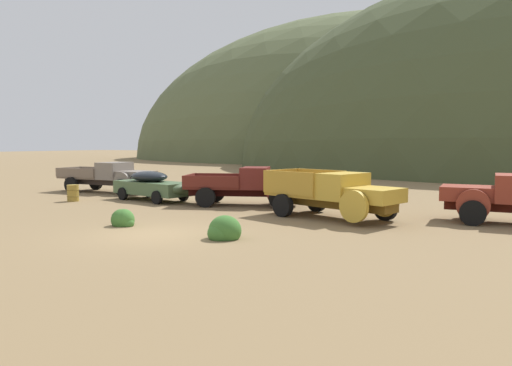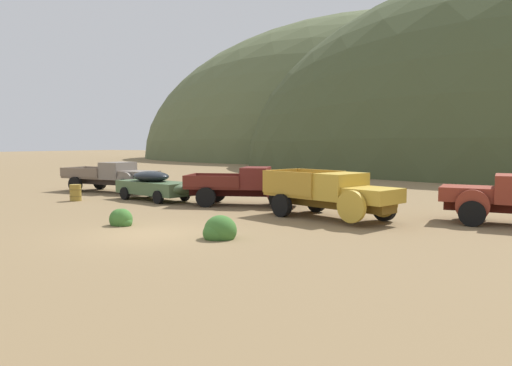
# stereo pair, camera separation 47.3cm
# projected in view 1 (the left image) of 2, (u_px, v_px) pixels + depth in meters

# --- Properties ---
(ground_plane) EXTENTS (300.00, 300.00, 0.00)m
(ground_plane) POSITION_uv_depth(u_px,v_px,m) (154.00, 234.00, 16.55)
(ground_plane) COLOR olive
(hill_far_left) EXTENTS (91.50, 56.44, 52.23)m
(hill_far_left) POSITION_uv_depth(u_px,v_px,m) (353.00, 160.00, 91.18)
(hill_far_left) COLOR #56603D
(hill_far_left) RESTS_ON ground
(truck_primer_gray) EXTENTS (6.63, 2.48, 1.89)m
(truck_primer_gray) POSITION_uv_depth(u_px,v_px,m) (114.00, 177.00, 30.39)
(truck_primer_gray) COLOR #3D322D
(truck_primer_gray) RESTS_ON ground
(car_weathered_green) EXTENTS (5.19, 2.75, 1.57)m
(car_weathered_green) POSITION_uv_depth(u_px,v_px,m) (154.00, 185.00, 26.16)
(car_weathered_green) COLOR #47603D
(car_weathered_green) RESTS_ON ground
(truck_oxblood) EXTENTS (6.12, 3.88, 1.89)m
(truck_oxblood) POSITION_uv_depth(u_px,v_px,m) (254.00, 185.00, 24.19)
(truck_oxblood) COLOR black
(truck_oxblood) RESTS_ON ground
(truck_faded_yellow) EXTENTS (6.09, 3.87, 1.91)m
(truck_faded_yellow) POSITION_uv_depth(u_px,v_px,m) (340.00, 194.00, 19.73)
(truck_faded_yellow) COLOR brown
(truck_faded_yellow) RESTS_ON ground
(oil_drum_foreground) EXTENTS (0.64, 0.64, 0.87)m
(oil_drum_foreground) POSITION_uv_depth(u_px,v_px,m) (73.00, 193.00, 25.93)
(oil_drum_foreground) COLOR olive
(oil_drum_foreground) RESTS_ON ground
(bush_near_barrel) EXTENTS (1.09, 1.05, 0.98)m
(bush_near_barrel) POSITION_uv_depth(u_px,v_px,m) (224.00, 231.00, 15.78)
(bush_near_barrel) COLOR #3D702D
(bush_near_barrel) RESTS_ON ground
(bush_between_trucks) EXTENTS (0.94, 0.76, 0.82)m
(bush_between_trucks) POSITION_uv_depth(u_px,v_px,m) (123.00, 220.00, 18.24)
(bush_between_trucks) COLOR #3D702D
(bush_between_trucks) RESTS_ON ground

